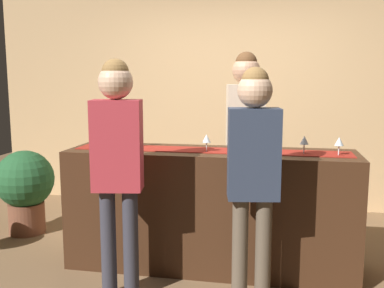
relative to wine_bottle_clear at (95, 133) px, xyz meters
name	(u,v)px	position (x,y,z in m)	size (l,w,h in m)	color
ground_plane	(209,266)	(1.02, -0.05, -1.10)	(10.00, 10.00, 0.00)	brown
back_wall	(234,88)	(1.02, 1.85, 0.35)	(6.00, 0.12, 2.90)	tan
bar_counter	(210,209)	(1.02, -0.05, -0.61)	(2.34, 0.60, 0.99)	#3D2314
counter_runner_cloth	(210,150)	(1.02, -0.05, -0.11)	(2.23, 0.28, 0.01)	maroon
wine_bottle_clear	(95,133)	(0.00, 0.00, 0.00)	(0.07, 0.07, 0.30)	#B2C6C1
wine_bottle_amber	(132,134)	(0.34, -0.01, 0.00)	(0.07, 0.07, 0.30)	brown
wine_bottle_green	(115,133)	(0.19, 0.00, 0.00)	(0.07, 0.07, 0.30)	#194723
wine_glass_near_customer	(339,142)	(2.01, -0.11, -0.01)	(0.07, 0.07, 0.14)	silver
wine_glass_mid_counter	(304,141)	(1.76, -0.09, -0.01)	(0.07, 0.07, 0.14)	silver
wine_glass_far_end	(207,139)	(1.00, -0.13, -0.01)	(0.07, 0.07, 0.14)	silver
bartender	(245,126)	(1.26, 0.53, 0.03)	(0.37, 0.26, 1.80)	#26262B
customer_sipping	(253,163)	(1.40, -0.63, -0.09)	(0.37, 0.25, 1.64)	brown
customer_browsing	(117,153)	(0.46, -0.69, -0.05)	(0.37, 0.26, 1.70)	#33333D
potted_plant_tall	(25,186)	(-0.94, 0.39, -0.61)	(0.58, 0.58, 0.85)	brown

